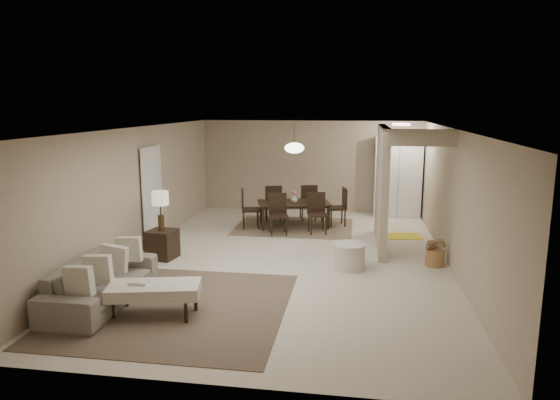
% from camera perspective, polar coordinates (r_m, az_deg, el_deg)
% --- Properties ---
extents(floor, '(9.00, 9.00, 0.00)m').
position_cam_1_polar(floor, '(9.71, 0.87, -6.71)').
color(floor, beige).
rests_on(floor, ground).
extents(ceiling, '(9.00, 9.00, 0.00)m').
position_cam_1_polar(ceiling, '(9.26, 0.91, 8.20)').
color(ceiling, white).
rests_on(ceiling, back_wall).
extents(back_wall, '(6.00, 0.00, 6.00)m').
position_cam_1_polar(back_wall, '(13.83, 3.45, 3.86)').
color(back_wall, tan).
rests_on(back_wall, floor).
extents(left_wall, '(0.00, 9.00, 9.00)m').
position_cam_1_polar(left_wall, '(10.25, -15.97, 1.00)').
color(left_wall, tan).
rests_on(left_wall, floor).
extents(right_wall, '(0.00, 9.00, 9.00)m').
position_cam_1_polar(right_wall, '(9.48, 19.16, 0.04)').
color(right_wall, tan).
rests_on(right_wall, floor).
extents(partition, '(0.15, 2.50, 2.50)m').
position_cam_1_polar(partition, '(10.56, 11.55, 1.49)').
color(partition, tan).
rests_on(partition, floor).
extents(doorway, '(0.04, 0.90, 2.04)m').
position_cam_1_polar(doorway, '(10.81, -14.45, 0.34)').
color(doorway, black).
rests_on(doorway, floor).
extents(pantry_cabinet, '(1.20, 0.55, 2.10)m').
position_cam_1_polar(pantry_cabinet, '(13.49, 13.30, 2.56)').
color(pantry_cabinet, white).
rests_on(pantry_cabinet, floor).
extents(flush_light, '(0.44, 0.44, 0.05)m').
position_cam_1_polar(flush_light, '(12.42, 13.68, 8.39)').
color(flush_light, white).
rests_on(flush_light, ceiling).
extents(living_rug, '(3.20, 3.20, 0.01)m').
position_cam_1_polar(living_rug, '(7.65, -11.75, -11.87)').
color(living_rug, brown).
rests_on(living_rug, floor).
extents(sofa, '(2.25, 0.90, 0.65)m').
position_cam_1_polar(sofa, '(8.00, -19.73, -8.81)').
color(sofa, gray).
rests_on(sofa, floor).
extents(ottoman_bench, '(1.36, 0.84, 0.45)m').
position_cam_1_polar(ottoman_bench, '(7.33, -14.18, -9.98)').
color(ottoman_bench, beige).
rests_on(ottoman_bench, living_rug).
extents(side_table, '(0.57, 0.57, 0.55)m').
position_cam_1_polar(side_table, '(9.93, -13.31, -4.94)').
color(side_table, black).
rests_on(side_table, floor).
extents(table_lamp, '(0.32, 0.32, 0.76)m').
position_cam_1_polar(table_lamp, '(9.74, -13.52, -0.18)').
color(table_lamp, '#46341E').
rests_on(table_lamp, side_table).
extents(round_pouf, '(0.60, 0.60, 0.46)m').
position_cam_1_polar(round_pouf, '(9.14, 7.88, -6.41)').
color(round_pouf, beige).
rests_on(round_pouf, floor).
extents(wicker_basket, '(0.44, 0.44, 0.29)m').
position_cam_1_polar(wicker_basket, '(9.69, 17.29, -6.33)').
color(wicker_basket, '#9A673D').
rests_on(wicker_basket, floor).
extents(dining_rug, '(2.80, 2.10, 0.01)m').
position_cam_1_polar(dining_rug, '(12.16, 1.60, -3.06)').
color(dining_rug, '#776449').
rests_on(dining_rug, floor).
extents(dining_table, '(1.91, 1.36, 0.61)m').
position_cam_1_polar(dining_table, '(12.09, 1.61, -1.70)').
color(dining_table, black).
rests_on(dining_table, dining_rug).
extents(dining_chairs, '(2.55, 2.10, 0.94)m').
position_cam_1_polar(dining_chairs, '(12.05, 1.61, -0.92)').
color(dining_chairs, black).
rests_on(dining_chairs, dining_rug).
extents(vase, '(0.19, 0.19, 0.17)m').
position_cam_1_polar(vase, '(12.01, 1.62, 0.11)').
color(vase, white).
rests_on(vase, dining_table).
extents(yellow_mat, '(1.02, 0.68, 0.01)m').
position_cam_1_polar(yellow_mat, '(11.61, 13.48, -4.03)').
color(yellow_mat, yellow).
rests_on(yellow_mat, floor).
extents(pendant_light, '(0.46, 0.46, 0.71)m').
position_cam_1_polar(pendant_light, '(11.84, 1.65, 5.97)').
color(pendant_light, '#46341E').
rests_on(pendant_light, ceiling).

